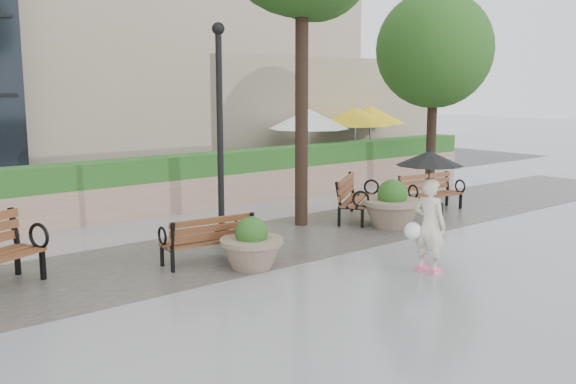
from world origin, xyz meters
TOP-DOWN VIEW (x-y plane):
  - ground at (0.00, 0.00)m, footprint 100.00×100.00m
  - cobble_strip at (0.00, 3.00)m, footprint 28.00×3.20m
  - hedge_wall at (0.00, 7.00)m, footprint 24.00×0.80m
  - cafe_wall at (9.50, 10.00)m, footprint 10.00×0.60m
  - cafe_hedge at (9.00, 7.80)m, footprint 8.00×0.50m
  - asphalt_street at (0.00, 11.00)m, footprint 40.00×7.00m
  - bench_2 at (-0.62, 2.48)m, footprint 1.62×0.77m
  - bench_3 at (4.00, 3.43)m, footprint 1.88×1.64m
  - bench_4 at (6.13, 2.99)m, footprint 1.72×0.86m
  - planter_left at (-0.23, 1.73)m, footprint 1.06×1.06m
  - planter_right at (3.98, 2.35)m, footprint 1.25×1.25m
  - lamppost at (0.42, 3.60)m, footprint 0.28×0.28m
  - tree_2 at (8.80, 5.09)m, footprint 3.41×3.31m
  - patio_umb_white at (6.83, 8.33)m, footprint 2.50×2.50m
  - patio_umb_yellow_a at (9.15, 8.61)m, footprint 2.50×2.50m
  - patio_umb_yellow_b at (10.41, 9.10)m, footprint 2.50×2.50m
  - pedestrian at (1.91, -0.24)m, footprint 1.08×1.08m

SIDE VIEW (x-z plane):
  - ground at x=0.00m, z-range 0.00..0.00m
  - asphalt_street at x=0.00m, z-range 0.00..0.00m
  - cobble_strip at x=0.00m, z-range 0.00..0.01m
  - bench_2 at x=-0.62m, z-range -0.17..0.67m
  - bench_4 at x=6.13m, z-range -0.18..0.71m
  - bench_3 at x=4.00m, z-range -0.20..0.78m
  - planter_left at x=-0.23m, z-range -0.10..0.79m
  - planter_right at x=3.98m, z-range -0.11..0.94m
  - cafe_hedge at x=9.00m, z-range 0.00..0.90m
  - hedge_wall at x=0.00m, z-range -0.01..1.34m
  - pedestrian at x=1.91m, z-range 0.22..2.21m
  - lamppost at x=0.42m, z-range -0.25..3.96m
  - patio_umb_white at x=6.83m, z-range 0.84..3.14m
  - patio_umb_yellow_a at x=9.15m, z-range 0.84..3.14m
  - patio_umb_yellow_b at x=10.41m, z-range 0.84..3.14m
  - cafe_wall at x=9.50m, z-range 0.00..4.00m
  - tree_2 at x=8.80m, z-range 1.08..6.78m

